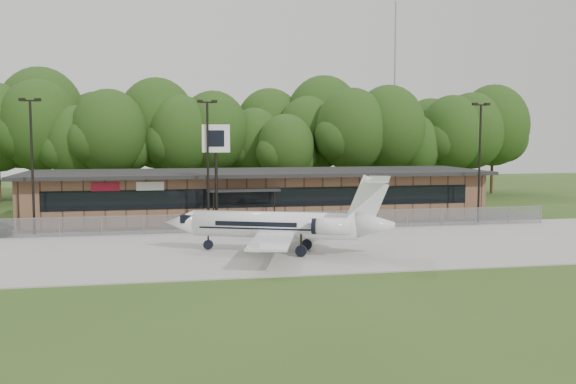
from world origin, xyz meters
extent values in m
plane|color=#324C1B|center=(0.00, 0.00, 0.00)|extent=(160.00, 160.00, 0.00)
cube|color=#9E9B93|center=(0.00, 8.00, 0.04)|extent=(64.00, 18.00, 0.08)
cube|color=#383835|center=(0.00, 19.50, 0.03)|extent=(50.00, 9.00, 0.06)
cube|color=brown|center=(0.00, 24.00, 2.00)|extent=(40.00, 10.00, 4.00)
cube|color=black|center=(0.00, 18.98, 2.30)|extent=(36.00, 0.08, 1.60)
cube|color=black|center=(0.00, 23.50, 4.15)|extent=(41.00, 11.50, 0.30)
cube|color=black|center=(-2.00, 18.40, 3.00)|extent=(6.00, 1.60, 0.20)
cube|color=maroon|center=(-13.00, 18.95, 3.40)|extent=(2.20, 0.06, 0.70)
cube|color=silver|center=(-9.50, 18.95, 3.40)|extent=(2.20, 0.06, 0.70)
cube|color=gray|center=(0.00, 15.00, 0.75)|extent=(46.00, 0.03, 1.50)
cube|color=gray|center=(0.00, 15.00, 1.50)|extent=(46.00, 0.04, 0.04)
cylinder|color=gray|center=(22.00, 48.00, 12.50)|extent=(0.20, 0.20, 25.00)
cylinder|color=black|center=(-18.00, 16.50, 5.00)|extent=(0.18, 0.18, 10.00)
cube|color=black|center=(-18.00, 16.50, 10.05)|extent=(1.20, 0.12, 0.12)
cube|color=black|center=(-18.55, 16.50, 10.12)|extent=(0.45, 0.30, 0.22)
cube|color=black|center=(-17.45, 16.50, 10.12)|extent=(0.45, 0.30, 0.22)
cylinder|color=black|center=(-5.00, 16.50, 5.00)|extent=(0.18, 0.18, 10.00)
cube|color=black|center=(-5.00, 16.50, 10.05)|extent=(1.20, 0.12, 0.12)
cube|color=black|center=(-5.55, 16.50, 10.12)|extent=(0.45, 0.30, 0.22)
cube|color=black|center=(-4.45, 16.50, 10.12)|extent=(0.45, 0.30, 0.22)
cylinder|color=black|center=(18.00, 16.50, 5.00)|extent=(0.18, 0.18, 10.00)
cube|color=black|center=(18.00, 16.50, 10.05)|extent=(1.20, 0.12, 0.12)
cube|color=black|center=(17.45, 16.50, 10.12)|extent=(0.45, 0.30, 0.22)
cube|color=black|center=(18.55, 16.50, 10.12)|extent=(0.45, 0.30, 0.22)
cylinder|color=white|center=(-1.57, 5.77, 1.78)|extent=(10.35, 5.37, 1.67)
cone|color=white|center=(-7.41, 8.06, 1.78)|extent=(2.56, 2.32, 1.67)
cone|color=white|center=(4.37, 3.45, 1.93)|extent=(2.75, 2.40, 1.67)
cube|color=white|center=(-2.34, 2.37, 1.31)|extent=(4.43, 6.68, 0.13)
cube|color=white|center=(0.18, 8.80, 1.31)|extent=(4.43, 6.68, 0.13)
cylinder|color=white|center=(1.46, 3.18, 1.93)|extent=(2.48, 1.71, 0.94)
cylinder|color=white|center=(2.41, 5.62, 1.93)|extent=(2.48, 1.71, 0.94)
cube|color=white|center=(3.89, 3.64, 3.45)|extent=(2.45, 1.07, 3.15)
cube|color=white|center=(4.47, 3.41, 4.76)|extent=(3.02, 4.97, 0.10)
cube|color=black|center=(-6.73, 7.79, 2.07)|extent=(1.43, 1.55, 0.52)
cube|color=black|center=(0.18, 5.09, 0.37)|extent=(1.69, 2.64, 0.73)
cylinder|color=black|center=(-5.66, 7.37, 0.37)|extent=(0.81, 0.81, 0.23)
cylinder|color=black|center=(-4.33, 16.80, 3.97)|extent=(0.24, 0.24, 7.94)
cube|color=silver|center=(-4.33, 16.80, 7.25)|extent=(2.19, 0.27, 2.18)
cube|color=black|center=(-4.33, 16.67, 7.25)|extent=(1.29, 0.05, 1.29)
camera|label=1|loc=(-8.44, -33.86, 7.53)|focal=40.00mm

